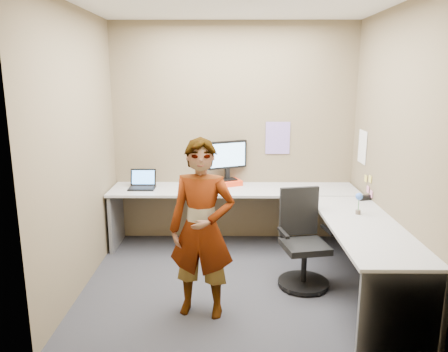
{
  "coord_description": "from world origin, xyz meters",
  "views": [
    {
      "loc": [
        -0.08,
        -4.11,
        2.05
      ],
      "look_at": [
        -0.11,
        0.25,
        1.05
      ],
      "focal_mm": 35.0,
      "sensor_mm": 36.0,
      "label": 1
    }
  ],
  "objects_px": {
    "office_chair": "(303,247)",
    "person": "(202,229)",
    "desk": "(275,215)",
    "monitor": "(227,157)"
  },
  "relations": [
    {
      "from": "office_chair",
      "to": "person",
      "type": "xyz_separation_m",
      "value": [
        -0.97,
        -0.56,
        0.39
      ]
    },
    {
      "from": "monitor",
      "to": "person",
      "type": "xyz_separation_m",
      "value": [
        -0.22,
        -1.76,
        -0.3
      ]
    },
    {
      "from": "desk",
      "to": "person",
      "type": "relative_size",
      "value": 1.91
    },
    {
      "from": "desk",
      "to": "office_chair",
      "type": "relative_size",
      "value": 3.13
    },
    {
      "from": "desk",
      "to": "office_chair",
      "type": "bearing_deg",
      "value": -61.11
    },
    {
      "from": "desk",
      "to": "monitor",
      "type": "height_order",
      "value": "monitor"
    },
    {
      "from": "office_chair",
      "to": "person",
      "type": "distance_m",
      "value": 1.18
    },
    {
      "from": "desk",
      "to": "monitor",
      "type": "bearing_deg",
      "value": 123.52
    },
    {
      "from": "monitor",
      "to": "person",
      "type": "distance_m",
      "value": 1.8
    },
    {
      "from": "office_chair",
      "to": "person",
      "type": "height_order",
      "value": "person"
    }
  ]
}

